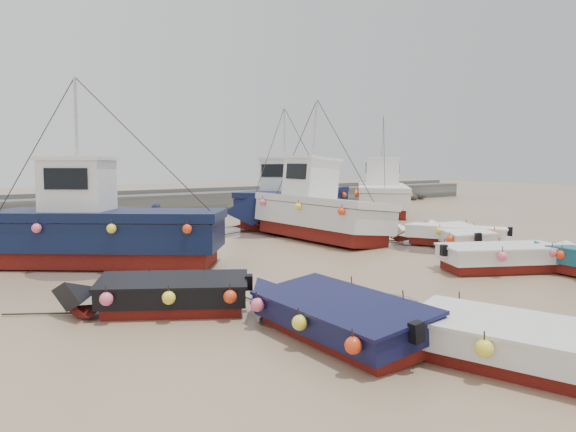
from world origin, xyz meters
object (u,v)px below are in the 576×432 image
object	(u,v)px
dinghy_3	(456,234)
person	(157,254)
dinghy_1	(331,309)
dinghy_5	(511,254)
cabin_boat_3	(382,193)
cabin_boat_1	(310,209)
dinghy_6	(448,232)
dinghy_0	(512,338)
cabin_boat_0	(90,227)
cabin_boat_2	(290,200)
dinghy_4	(158,290)

from	to	relation	value
dinghy_3	person	size ratio (longest dim) A/B	2.96
dinghy_1	dinghy_5	size ratio (longest dim) A/B	1.10
dinghy_5	cabin_boat_3	distance (m)	18.51
dinghy_1	cabin_boat_3	size ratio (longest dim) A/B	0.74
dinghy_5	cabin_boat_1	distance (m)	9.55
dinghy_1	dinghy_6	xyz separation A→B (m)	(11.38, 6.41, 0.00)
dinghy_0	cabin_boat_3	xyz separation A→B (m)	(17.10, 20.82, 0.80)
cabin_boat_0	cabin_boat_3	xyz separation A→B (m)	(20.43, 7.22, 0.02)
cabin_boat_1	person	size ratio (longest dim) A/B	5.31
cabin_boat_2	cabin_boat_3	size ratio (longest dim) A/B	1.24
dinghy_1	cabin_boat_2	bearing A→B (deg)	58.49
dinghy_4	dinghy_6	bearing A→B (deg)	-47.98
dinghy_3	person	bearing A→B (deg)	-174.08
cabin_boat_0	dinghy_5	bearing A→B (deg)	-91.53
dinghy_3	dinghy_5	world-z (taller)	same
dinghy_4	dinghy_6	size ratio (longest dim) A/B	0.89
cabin_boat_1	person	distance (m)	7.40
dinghy_4	cabin_boat_0	size ratio (longest dim) A/B	0.56
cabin_boat_0	dinghy_0	bearing A→B (deg)	-129.40
dinghy_5	cabin_boat_1	bearing A→B (deg)	-148.32
dinghy_1	person	distance (m)	11.24
dinghy_6	cabin_boat_2	size ratio (longest dim) A/B	0.55
dinghy_5	person	world-z (taller)	dinghy_5
cabin_boat_1	person	xyz separation A→B (m)	(-7.28, -0.10, -1.34)
dinghy_5	cabin_boat_1	size ratio (longest dim) A/B	0.57
dinghy_0	dinghy_5	xyz separation A→B (m)	(7.50, 5.02, 0.01)
dinghy_6	dinghy_3	bearing A→B (deg)	-119.63
dinghy_3	person	xyz separation A→B (m)	(-10.69, 5.24, -0.54)
dinghy_0	person	world-z (taller)	dinghy_0
dinghy_5	person	size ratio (longest dim) A/B	3.00
cabin_boat_0	cabin_boat_2	distance (m)	13.72
dinghy_5	dinghy_0	bearing A→B (deg)	-30.28
dinghy_3	person	distance (m)	11.92
dinghy_1	cabin_boat_0	xyz separation A→B (m)	(-1.92, 10.41, 0.78)
dinghy_5	cabin_boat_2	world-z (taller)	cabin_boat_2
cabin_boat_2	person	xyz separation A→B (m)	(-9.73, -5.22, -1.31)
dinghy_1	cabin_boat_1	xyz separation A→B (m)	(7.96, 11.30, 0.80)
dinghy_0	dinghy_6	xyz separation A→B (m)	(9.97, 9.59, 0.00)
dinghy_1	cabin_boat_1	bearing A→B (deg)	55.71
dinghy_1	dinghy_3	xyz separation A→B (m)	(11.37, 5.97, -0.00)
dinghy_4	dinghy_1	bearing A→B (deg)	-116.99
cabin_boat_0	cabin_boat_1	distance (m)	9.92
cabin_boat_1	dinghy_6	bearing A→B (deg)	-56.82
cabin_boat_2	cabin_boat_3	xyz separation A→B (m)	(8.10, 1.21, 0.03)
cabin_boat_0	dinghy_1	bearing A→B (deg)	-132.72
dinghy_4	dinghy_6	world-z (taller)	same
dinghy_3	cabin_boat_2	world-z (taller)	cabin_boat_2
cabin_boat_2	cabin_boat_1	bearing A→B (deg)	130.68
dinghy_5	cabin_boat_0	distance (m)	13.84
cabin_boat_1	person	bearing A→B (deg)	178.98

